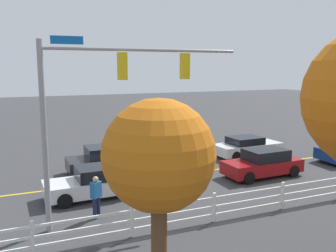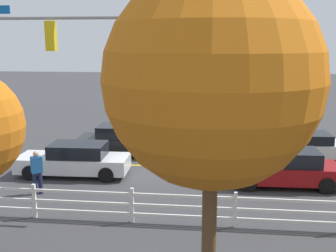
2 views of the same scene
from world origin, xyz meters
TOP-DOWN VIEW (x-y plane):
  - ground_plane at (0.00, 0.00)m, footprint 120.00×120.00m
  - lane_center_stripe at (-4.00, 0.00)m, footprint 28.00×0.16m
  - signal_assembly at (3.99, 4.59)m, footprint 7.66×0.38m
  - car_0 at (-5.16, 2.08)m, footprint 4.37×1.93m
  - car_1 at (3.67, 1.74)m, footprint 4.80×1.94m
  - car_2 at (2.36, -1.86)m, footprint 4.63×2.08m
  - car_3 at (-7.03, -2.07)m, footprint 4.65×2.10m
  - pedestrian at (4.31, 4.13)m, footprint 0.48×0.45m
  - white_rail_fence at (-3.00, 6.22)m, footprint 26.10×0.10m
  - tree_2 at (3.73, 9.32)m, footprint 2.92×2.92m

SIDE VIEW (x-z plane):
  - ground_plane at x=0.00m, z-range 0.00..0.00m
  - lane_center_stripe at x=-4.00m, z-range 0.00..0.01m
  - white_rail_fence at x=-3.00m, z-range 0.03..1.18m
  - car_3 at x=-7.03m, z-range -0.01..1.30m
  - car_1 at x=3.67m, z-range -0.02..1.39m
  - car_0 at x=-5.16m, z-range -0.02..1.46m
  - car_2 at x=2.36m, z-range -0.04..1.48m
  - pedestrian at x=4.31m, z-range 0.08..1.77m
  - tree_2 at x=3.73m, z-range 1.05..6.15m
  - signal_assembly at x=3.99m, z-range 1.42..8.32m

